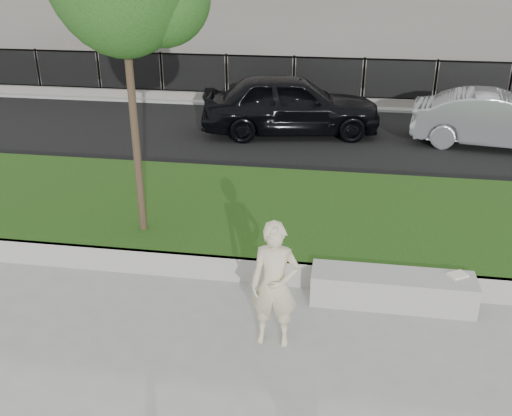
% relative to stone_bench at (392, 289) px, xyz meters
% --- Properties ---
extents(ground, '(90.00, 90.00, 0.00)m').
position_rel_stone_bench_xyz_m(ground, '(-1.91, -0.80, -0.23)').
color(ground, gray).
rests_on(ground, ground).
extents(grass_bank, '(34.00, 4.00, 0.40)m').
position_rel_stone_bench_xyz_m(grass_bank, '(-1.91, 2.20, -0.03)').
color(grass_bank, '#14350D').
rests_on(grass_bank, ground).
extents(grass_kerb, '(34.00, 0.08, 0.40)m').
position_rel_stone_bench_xyz_m(grass_kerb, '(-1.91, 0.24, -0.03)').
color(grass_kerb, '#9B9891').
rests_on(grass_kerb, ground).
extents(street, '(34.00, 7.00, 0.04)m').
position_rel_stone_bench_xyz_m(street, '(-1.91, 7.70, -0.21)').
color(street, black).
rests_on(street, ground).
extents(far_pavement, '(34.00, 3.00, 0.12)m').
position_rel_stone_bench_xyz_m(far_pavement, '(-1.91, 12.20, -0.17)').
color(far_pavement, gray).
rests_on(far_pavement, ground).
extents(iron_fence, '(32.00, 0.30, 1.50)m').
position_rel_stone_bench_xyz_m(iron_fence, '(-1.91, 11.20, 0.31)').
color(iron_fence, slate).
rests_on(iron_fence, far_pavement).
extents(stone_bench, '(2.28, 0.57, 0.47)m').
position_rel_stone_bench_xyz_m(stone_bench, '(0.00, 0.00, 0.00)').
color(stone_bench, '#9B9891').
rests_on(stone_bench, ground).
extents(man, '(0.62, 0.41, 1.67)m').
position_rel_stone_bench_xyz_m(man, '(-1.54, -1.12, 0.60)').
color(man, beige).
rests_on(man, ground).
extents(book, '(0.31, 0.29, 0.03)m').
position_rel_stone_bench_xyz_m(book, '(0.88, 0.11, 0.25)').
color(book, white).
rests_on(book, stone_bench).
extents(car_dark, '(5.05, 2.73, 1.63)m').
position_rel_stone_bench_xyz_m(car_dark, '(-2.28, 8.00, 0.62)').
color(car_dark, black).
rests_on(car_dark, street).
extents(car_silver, '(4.33, 2.04, 1.37)m').
position_rel_stone_bench_xyz_m(car_silver, '(2.98, 7.69, 0.49)').
color(car_silver, '#9A9CA3').
rests_on(car_silver, street).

